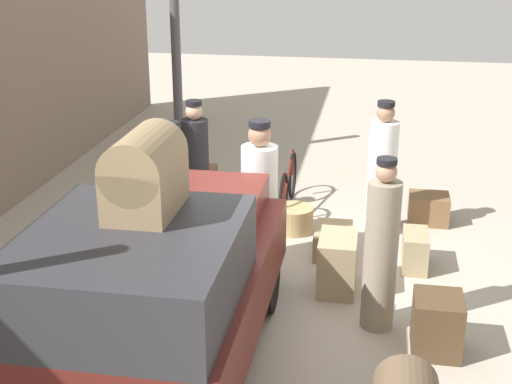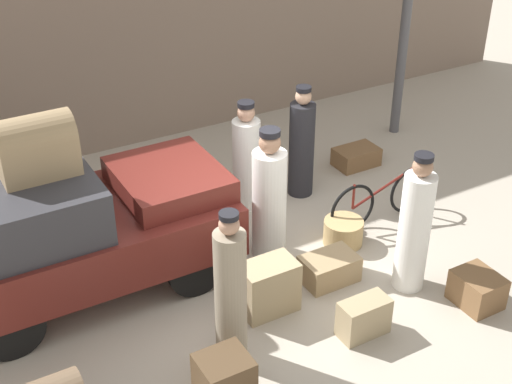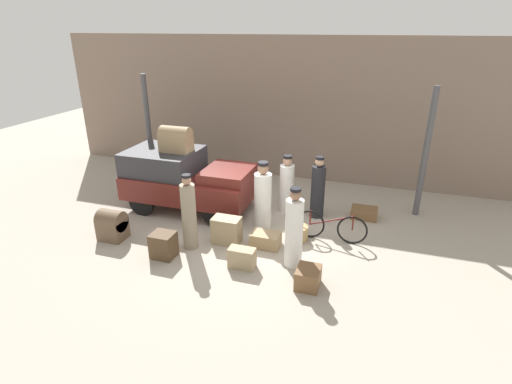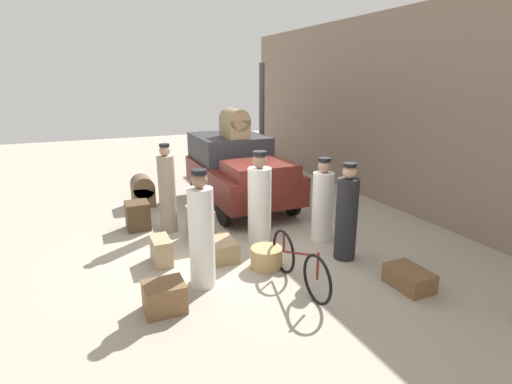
# 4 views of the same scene
# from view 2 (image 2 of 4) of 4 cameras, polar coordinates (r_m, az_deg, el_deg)

# --- Properties ---
(ground_plane) EXTENTS (30.00, 30.00, 0.00)m
(ground_plane) POSITION_cam_2_polar(r_m,az_deg,el_deg) (8.98, -0.48, -6.12)
(ground_plane) COLOR #A89E8E
(station_building_facade) EXTENTS (16.00, 0.15, 4.50)m
(station_building_facade) POSITION_cam_2_polar(r_m,az_deg,el_deg) (11.38, -10.94, 14.14)
(station_building_facade) COLOR gray
(station_building_facade) RESTS_ON ground
(canopy_pillar_right) EXTENTS (0.16, 0.16, 3.42)m
(canopy_pillar_right) POSITION_cam_2_polar(r_m,az_deg,el_deg) (12.00, 11.77, 12.19)
(canopy_pillar_right) COLOR #4C4C51
(canopy_pillar_right) RESTS_ON ground
(truck) EXTENTS (3.46, 1.78, 1.63)m
(truck) POSITION_cam_2_polar(r_m,az_deg,el_deg) (8.42, -14.85, -2.59)
(truck) COLOR black
(truck) RESTS_ON ground
(bicycle) EXTENTS (1.70, 0.04, 0.75)m
(bicycle) POSITION_cam_2_polar(r_m,az_deg,el_deg) (9.84, 10.07, -0.50)
(bicycle) COLOR black
(bicycle) RESTS_ON ground
(wicker_basket) EXTENTS (0.52, 0.52, 0.34)m
(wicker_basket) POSITION_cam_2_polar(r_m,az_deg,el_deg) (9.42, 6.99, -3.19)
(wicker_basket) COLOR tan
(wicker_basket) RESTS_ON ground
(porter_standing_middle) EXTENTS (0.39, 0.39, 1.60)m
(porter_standing_middle) POSITION_cam_2_polar(r_m,az_deg,el_deg) (9.88, -0.78, 2.56)
(porter_standing_middle) COLOR white
(porter_standing_middle) RESTS_ON ground
(porter_lifting_near_truck) EXTENTS (0.37, 0.37, 1.78)m
(porter_lifting_near_truck) POSITION_cam_2_polar(r_m,az_deg,el_deg) (8.45, 12.56, -2.84)
(porter_lifting_near_truck) COLOR white
(porter_lifting_near_truck) RESTS_ON ground
(conductor_in_dark_uniform) EXTENTS (0.37, 0.37, 1.67)m
(conductor_in_dark_uniform) POSITION_cam_2_polar(r_m,az_deg,el_deg) (10.20, 3.67, 3.69)
(conductor_in_dark_uniform) COLOR #232328
(conductor_in_dark_uniform) RESTS_ON ground
(porter_with_bicycle) EXTENTS (0.43, 0.43, 1.75)m
(porter_with_bicycle) POSITION_cam_2_polar(r_m,az_deg,el_deg) (8.83, 1.06, -0.60)
(porter_with_bicycle) COLOR white
(porter_with_bicycle) RESTS_ON ground
(porter_carrying_trunk) EXTENTS (0.33, 0.33, 1.79)m
(porter_carrying_trunk) POSITION_cam_2_polar(r_m,az_deg,el_deg) (7.27, -2.04, -8.08)
(porter_carrying_trunk) COLOR gray
(porter_carrying_trunk) RESTS_ON ground
(suitcase_small_leather) EXTENTS (0.68, 0.45, 0.29)m
(suitcase_small_leather) POSITION_cam_2_polar(r_m,az_deg,el_deg) (11.33, 8.02, 2.81)
(suitcase_small_leather) COLOR brown
(suitcase_small_leather) RESTS_ON ground
(trunk_wicker_pale) EXTENTS (0.50, 0.46, 0.57)m
(trunk_wicker_pale) POSITION_cam_2_polar(r_m,az_deg,el_deg) (7.13, -2.55, -14.87)
(trunk_wicker_pale) COLOR #4C3823
(trunk_wicker_pale) RESTS_ON ground
(suitcase_tan_flat) EXTENTS (0.65, 0.41, 0.63)m
(suitcase_tan_flat) POSITION_cam_2_polar(r_m,az_deg,el_deg) (8.17, 0.98, -7.61)
(suitcase_tan_flat) COLOR #9E8966
(suitcase_tan_flat) RESTS_ON ground
(suitcase_black_upright) EXTENTS (0.67, 0.45, 0.34)m
(suitcase_black_upright) POSITION_cam_2_polar(r_m,az_deg,el_deg) (8.74, 5.86, -6.11)
(suitcase_black_upright) COLOR #937A56
(suitcase_black_upright) RESTS_ON ground
(trunk_large_brown) EXTENTS (0.56, 0.29, 0.44)m
(trunk_large_brown) POSITION_cam_2_polar(r_m,az_deg,el_deg) (7.99, 8.61, -9.90)
(trunk_large_brown) COLOR #9E8966
(trunk_large_brown) RESTS_ON ground
(trunk_umber_medium) EXTENTS (0.46, 0.53, 0.40)m
(trunk_umber_medium) POSITION_cam_2_polar(r_m,az_deg,el_deg) (8.71, 17.27, -7.45)
(trunk_umber_medium) COLOR brown
(trunk_umber_medium) RESTS_ON ground
(trunk_on_truck_roof) EXTENTS (0.81, 0.51, 0.68)m
(trunk_on_truck_roof) POSITION_cam_2_polar(r_m,az_deg,el_deg) (7.88, -17.22, 3.50)
(trunk_on_truck_roof) COLOR #937A56
(trunk_on_truck_roof) RESTS_ON truck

